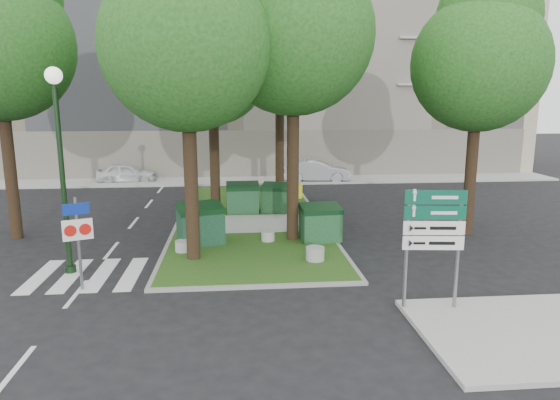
{
  "coord_description": "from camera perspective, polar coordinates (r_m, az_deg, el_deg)",
  "views": [
    {
      "loc": [
        -0.1,
        -13.37,
        5.26
      ],
      "look_at": [
        1.35,
        2.57,
        2.0
      ],
      "focal_mm": 32.0,
      "sensor_mm": 36.0,
      "label": 1
    }
  ],
  "objects": [
    {
      "name": "tree_street_right",
      "position": [
        20.66,
        22.05,
        15.49
      ],
      "size": [
        5.0,
        5.0,
        10.06
      ],
      "color": "black",
      "rests_on": "ground"
    },
    {
      "name": "bollard_mid",
      "position": [
        18.42,
        -1.4,
        -4.11
      ],
      "size": [
        0.5,
        0.5,
        0.36
      ],
      "primitive_type": "cylinder",
      "color": "#9D9E99",
      "rests_on": "median_island"
    },
    {
      "name": "street_lamp",
      "position": [
        16.05,
        -23.86,
        5.57
      ],
      "size": [
        0.49,
        0.49,
        6.15
      ],
      "color": "black",
      "rests_on": "ground"
    },
    {
      "name": "dumpster_b",
      "position": [
        22.97,
        -4.28,
        0.24
      ],
      "size": [
        1.51,
        1.07,
        1.39
      ],
      "rotation": [
        0.0,
        0.0,
        0.02
      ],
      "color": "#134121",
      "rests_on": "median_island"
    },
    {
      "name": "zebra_crossing",
      "position": [
        16.19,
        -18.13,
        -8.02
      ],
      "size": [
        5.0,
        3.0,
        0.01
      ],
      "primitive_type": "cube",
      "color": "silver",
      "rests_on": "ground"
    },
    {
      "name": "building_sidewalk",
      "position": [
        32.29,
        -4.97,
        2.2
      ],
      "size": [
        42.0,
        3.0,
        0.12
      ],
      "primitive_type": "cube",
      "color": "#999993",
      "rests_on": "ground"
    },
    {
      "name": "car_silver",
      "position": [
        32.14,
        4.16,
        3.33
      ],
      "size": [
        4.4,
        1.8,
        1.42
      ],
      "primitive_type": "imported",
      "rotation": [
        0.0,
        0.0,
        1.5
      ],
      "color": "#A0A2A7",
      "rests_on": "ground"
    },
    {
      "name": "sidewalk_corner",
      "position": [
        12.96,
        26.76,
        -13.44
      ],
      "size": [
        5.0,
        4.0,
        0.12
      ],
      "primitive_type": "cube",
      "color": "#999993",
      "rests_on": "ground"
    },
    {
      "name": "tree_median_mid",
      "position": [
        22.51,
        -7.55,
        15.79
      ],
      "size": [
        4.8,
        4.8,
        9.99
      ],
      "color": "black",
      "rests_on": "ground"
    },
    {
      "name": "litter_bin",
      "position": [
        26.24,
        2.1,
        1.04
      ],
      "size": [
        0.43,
        0.43,
        0.75
      ],
      "primitive_type": "cylinder",
      "color": "yellow",
      "rests_on": "median_island"
    },
    {
      "name": "bollard_left",
      "position": [
        17.46,
        -11.05,
        -5.19
      ],
      "size": [
        0.52,
        0.52,
        0.37
      ],
      "primitive_type": "cylinder",
      "color": "#9B9A96",
      "rests_on": "median_island"
    },
    {
      "name": "median_island",
      "position": [
        22.0,
        -3.51,
        -2.18
      ],
      "size": [
        6.0,
        16.0,
        0.12
      ],
      "primitive_type": "cube",
      "color": "#224814",
      "rests_on": "ground"
    },
    {
      "name": "tree_median_near_right",
      "position": [
        18.27,
        1.84,
        20.09
      ],
      "size": [
        5.6,
        5.6,
        11.46
      ],
      "color": "black",
      "rests_on": "ground"
    },
    {
      "name": "traffic_sign_pole",
      "position": [
        14.76,
        -22.12,
        -3.33
      ],
      "size": [
        0.75,
        0.34,
        2.64
      ],
      "rotation": [
        0.0,
        0.0,
        0.38
      ],
      "color": "slate",
      "rests_on": "ground"
    },
    {
      "name": "median_kerb",
      "position": [
        22.0,
        -3.5,
        -2.21
      ],
      "size": [
        6.3,
        16.3,
        0.1
      ],
      "primitive_type": "cube",
      "color": "gray",
      "rests_on": "ground"
    },
    {
      "name": "bollard_right",
      "position": [
        16.28,
        4.03,
        -6.13
      ],
      "size": [
        0.6,
        0.6,
        0.43
      ],
      "primitive_type": "cylinder",
      "color": "gray",
      "rests_on": "median_island"
    },
    {
      "name": "tree_median_near_left",
      "position": [
        16.11,
        -10.39,
        18.67
      ],
      "size": [
        5.2,
        5.2,
        10.53
      ],
      "color": "black",
      "rests_on": "ground"
    },
    {
      "name": "apartment_building",
      "position": [
        39.46,
        -5.24,
        15.44
      ],
      "size": [
        41.0,
        12.0,
        16.0
      ],
      "primitive_type": "cube",
      "color": "tan",
      "rests_on": "ground"
    },
    {
      "name": "dumpster_a",
      "position": [
        18.16,
        -9.07,
        -2.75
      ],
      "size": [
        1.86,
        1.55,
        1.48
      ],
      "rotation": [
        0.0,
        0.0,
        0.31
      ],
      "color": "#0E3620",
      "rests_on": "median_island"
    },
    {
      "name": "tree_median_far",
      "position": [
        25.72,
        0.16,
        18.34
      ],
      "size": [
        5.8,
        5.8,
        11.93
      ],
      "color": "black",
      "rests_on": "ground"
    },
    {
      "name": "ground",
      "position": [
        14.36,
        -4.52,
        -10.0
      ],
      "size": [
        120.0,
        120.0,
        0.0
      ],
      "primitive_type": "plane",
      "color": "black",
      "rests_on": "ground"
    },
    {
      "name": "dumpster_d",
      "position": [
        18.42,
        4.64,
        -2.63
      ],
      "size": [
        1.55,
        1.16,
        1.36
      ],
      "rotation": [
        0.0,
        0.0,
        0.09
      ],
      "color": "#154420",
      "rests_on": "median_island"
    },
    {
      "name": "car_white",
      "position": [
        33.16,
        -17.13,
        2.96
      ],
      "size": [
        3.74,
        1.67,
        1.25
      ],
      "primitive_type": "imported",
      "rotation": [
        0.0,
        0.0,
        1.63
      ],
      "color": "silver",
      "rests_on": "ground"
    },
    {
      "name": "dumpster_c",
      "position": [
        22.97,
        -0.29,
        0.22
      ],
      "size": [
        1.66,
        1.35,
        1.34
      ],
      "rotation": [
        0.0,
        0.0,
        -0.27
      ],
      "color": "#103717",
      "rests_on": "median_island"
    },
    {
      "name": "directional_sign",
      "position": [
        12.74,
        17.14,
        -3.34
      ],
      "size": [
        1.49,
        0.23,
        2.99
      ],
      "rotation": [
        0.0,
        0.0,
        -0.1
      ],
      "color": "slate",
      "rests_on": "sidewalk_corner"
    }
  ]
}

